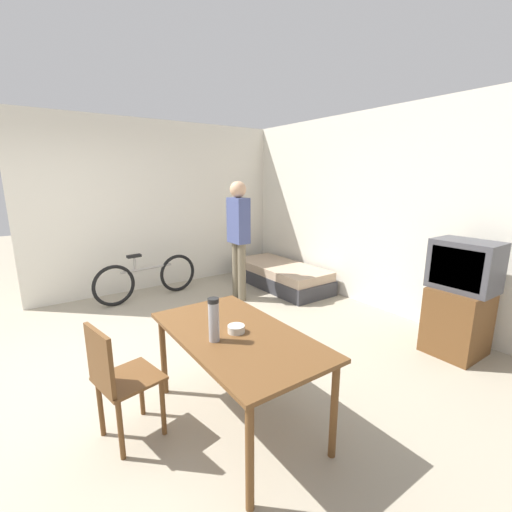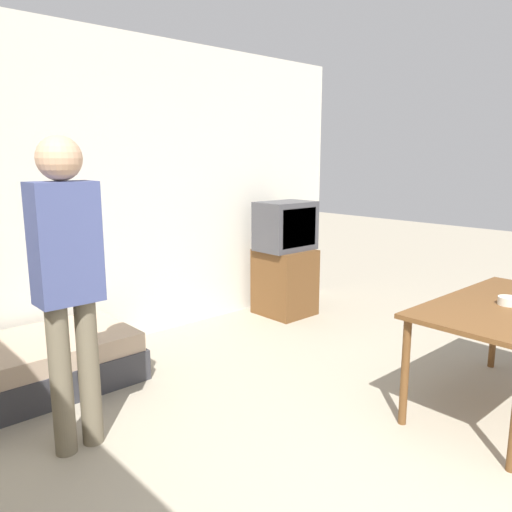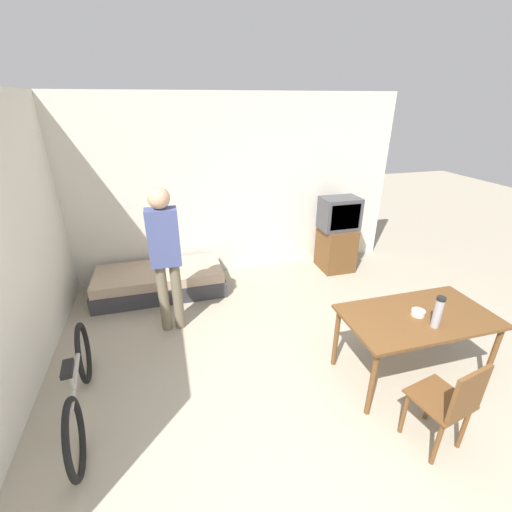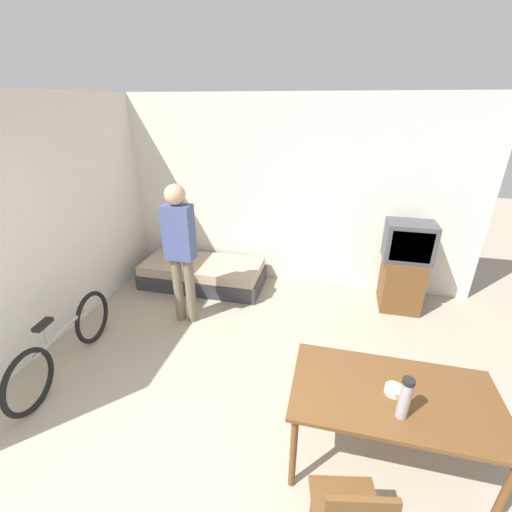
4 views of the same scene
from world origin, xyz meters
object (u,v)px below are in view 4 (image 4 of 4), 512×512
(daybed, at_px, (203,274))
(dining_table, at_px, (393,401))
(tv, at_px, (404,267))
(thermos_flask, at_px, (405,397))
(mate_bowl, at_px, (394,390))
(person_standing, at_px, (180,245))
(bicycle, at_px, (64,344))

(daybed, relative_size, dining_table, 1.28)
(tv, relative_size, dining_table, 0.85)
(daybed, xyz_separation_m, dining_table, (2.40, -2.36, 0.46))
(daybed, distance_m, thermos_flask, 3.58)
(daybed, xyz_separation_m, mate_bowl, (2.39, -2.36, 0.56))
(dining_table, xyz_separation_m, person_standing, (-2.27, 1.44, 0.39))
(dining_table, distance_m, bicycle, 3.13)
(mate_bowl, bearing_deg, person_standing, 147.48)
(person_standing, bearing_deg, thermos_flask, -35.56)
(tv, relative_size, person_standing, 0.68)
(mate_bowl, bearing_deg, dining_table, -12.34)
(daybed, relative_size, bicycle, 1.13)
(daybed, relative_size, person_standing, 1.03)
(thermos_flask, bearing_deg, bicycle, 170.78)
(tv, xyz_separation_m, person_standing, (-2.69, -0.99, 0.45))
(mate_bowl, bearing_deg, thermos_flask, -82.95)
(dining_table, distance_m, mate_bowl, 0.10)
(person_standing, height_order, thermos_flask, person_standing)
(daybed, bearing_deg, thermos_flask, -46.57)
(dining_table, relative_size, person_standing, 0.81)
(tv, height_order, person_standing, person_standing)
(dining_table, height_order, mate_bowl, mate_bowl)
(daybed, xyz_separation_m, bicycle, (-0.69, -2.05, 0.13))
(daybed, relative_size, tv, 1.51)
(daybed, bearing_deg, dining_table, -44.52)
(tv, height_order, thermos_flask, tv)
(mate_bowl, bearing_deg, daybed, 135.37)
(daybed, distance_m, person_standing, 1.26)
(bicycle, relative_size, mate_bowl, 12.95)
(thermos_flask, distance_m, mate_bowl, 0.24)
(bicycle, bearing_deg, tv, 31.00)
(dining_table, relative_size, thermos_flask, 4.65)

